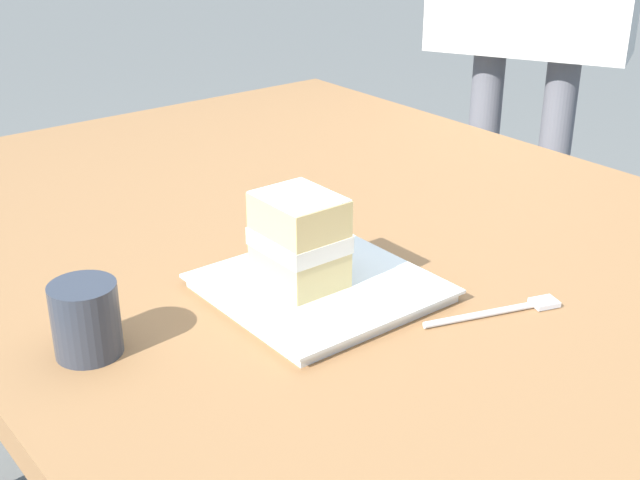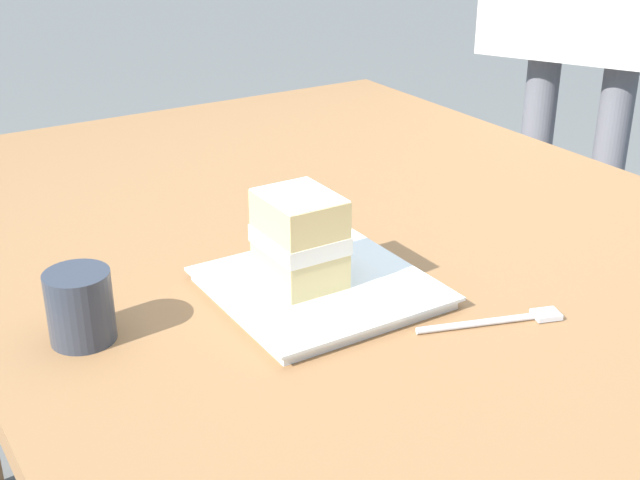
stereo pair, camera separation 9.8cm
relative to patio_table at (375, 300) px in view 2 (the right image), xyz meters
name	(u,v)px [view 2 (the right image)]	position (x,y,z in m)	size (l,w,h in m)	color
patio_table	(375,300)	(0.00, 0.00, 0.00)	(1.57, 1.05, 0.76)	olive
dessert_plate	(320,288)	(-0.08, 0.14, 0.09)	(0.24, 0.24, 0.02)	white
cake_slice	(300,239)	(-0.07, 0.16, 0.16)	(0.10, 0.09, 0.11)	#E0C17A
dessert_fork	(499,320)	(-0.25, 0.01, 0.09)	(0.07, 0.17, 0.01)	silver
coffee_cup	(80,306)	(-0.04, 0.41, 0.13)	(0.07, 0.07, 0.08)	#333842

